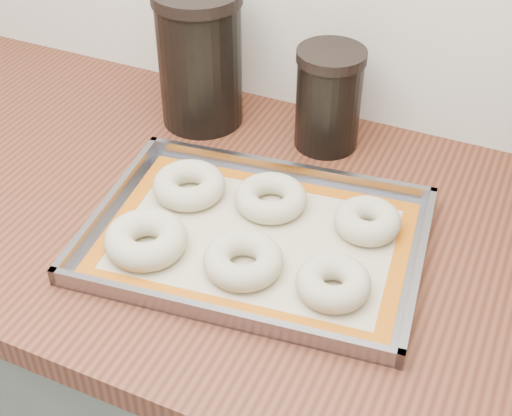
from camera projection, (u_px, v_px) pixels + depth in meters
The scene contains 11 objects.
countertop at pixel (429, 279), 0.97m from camera, with size 3.06×0.68×0.04m, color brown.
baking_tray at pixel (256, 238), 1.00m from camera, with size 0.50×0.38×0.03m.
baking_mat at pixel (256, 239), 1.00m from camera, with size 0.45×0.34×0.00m.
bagel_front_left at pixel (146, 239), 0.97m from camera, with size 0.11×0.11×0.04m, color beige.
bagel_front_mid at pixel (243, 260), 0.94m from camera, with size 0.11×0.11×0.04m, color beige.
bagel_front_right at pixel (333, 283), 0.90m from camera, with size 0.10×0.10×0.04m, color beige.
bagel_back_left at pixel (189, 185), 1.06m from camera, with size 0.11×0.11×0.04m, color beige.
bagel_back_mid at pixel (271, 198), 1.04m from camera, with size 0.11×0.11×0.03m, color beige.
bagel_back_right at pixel (368, 221), 1.00m from camera, with size 0.09×0.09×0.04m, color beige.
canister_left at pixel (200, 58), 1.18m from camera, with size 0.15×0.15×0.23m.
canister_mid at pixel (329, 99), 1.14m from camera, with size 0.11×0.11×0.17m.
Camera 1 is at (0.07, 0.95, 1.56)m, focal length 50.00 mm.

